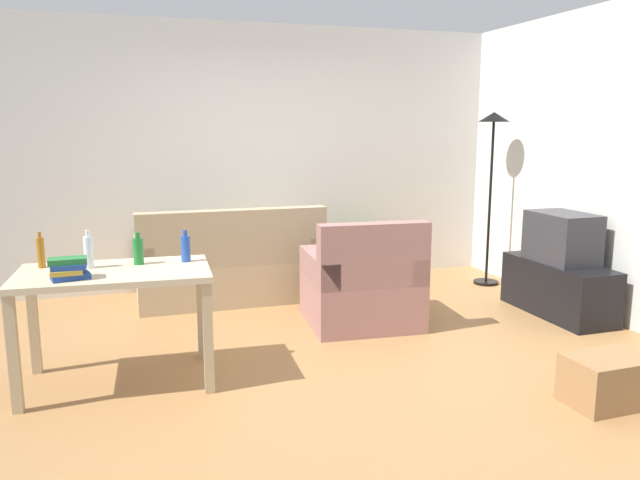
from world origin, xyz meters
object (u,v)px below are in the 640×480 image
storage_box (607,381)px  book_stack (68,268)px  couch (230,269)px  bottle_amber (41,252)px  tv_stand (558,288)px  desk (115,287)px  tv (562,238)px  bottle_clear (89,252)px  potted_plant (365,251)px  bottle_blue (186,248)px  bottle_green (138,251)px  torchiere_lamp (492,151)px  armchair (363,288)px

storage_box → book_stack: (-3.07, 1.07, 0.68)m
couch → bottle_amber: bearing=46.2°
tv_stand → desk: bearing=95.8°
tv → storage_box: bearing=150.1°
book_stack → bottle_clear: bearing=69.7°
potted_plant → bottle_blue: 2.90m
tv → bottle_green: bearing=94.0°
storage_box → bottle_blue: bearing=149.9°
potted_plant → couch: bearing=-168.4°
desk → torchiere_lamp: bearing=25.3°
potted_plant → book_stack: size_ratio=2.36×
armchair → bottle_blue: bearing=23.4°
torchiere_lamp → bottle_clear: size_ratio=7.34×
desk → book_stack: book_stack is taller
tv_stand → armchair: bearing=81.9°
couch → potted_plant: size_ratio=3.06×
bottle_green → book_stack: size_ratio=0.90×
tv_stand → potted_plant: bearing=35.4°
couch → bottle_blue: bearing=71.0°
armchair → desk: bearing=22.4°
couch → bottle_green: size_ratio=8.04×
bottle_amber → bottle_green: bottle_amber is taller
tv_stand → storage_box: bearing=150.2°
tv_stand → bottle_green: bottle_green is taller
couch → bottle_green: bearing=61.8°
desk → bottle_clear: (-0.15, 0.11, 0.22)m
bottle_clear → bottle_green: bearing=3.1°
desk → storage_box: size_ratio=2.57×
armchair → couch: bearing=-45.3°
desk → bottle_green: (0.16, 0.13, 0.20)m
tv → book_stack: bearing=97.8°
tv → armchair: size_ratio=0.62×
tv_stand → desk: 3.79m
couch → torchiere_lamp: size_ratio=0.96×
storage_box → bottle_clear: bottle_clear is taller
bottle_amber → bottle_green: 0.61m
tv_stand → bottle_green: (-3.59, -0.25, 0.61)m
bottle_amber → torchiere_lamp: bearing=17.4°
tv_stand → book_stack: book_stack is taller
armchair → torchiere_lamp: bearing=-148.7°
storage_box → bottle_blue: bottle_blue is taller
bottle_amber → bottle_blue: 0.92m
torchiere_lamp → storage_box: size_ratio=3.77×
bottle_amber → bottle_clear: 0.31m
couch → bottle_amber: bottle_amber is taller
tv → armchair: (-1.78, 0.25, -0.38)m
couch → bottle_blue: (-0.56, -1.63, 0.55)m
tv → bottle_clear: bottle_clear is taller
desk → armchair: armchair is taller
armchair → storage_box: (0.85, -1.88, -0.17)m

